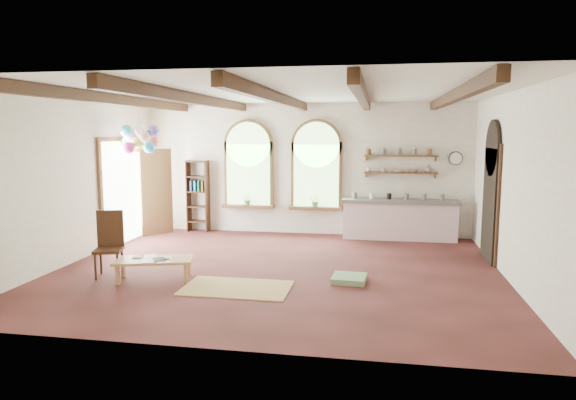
% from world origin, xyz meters
% --- Properties ---
extents(floor, '(8.00, 8.00, 0.00)m').
position_xyz_m(floor, '(0.00, 0.00, 0.00)').
color(floor, '#5B2526').
rests_on(floor, ground).
extents(ceiling_beams, '(6.20, 6.80, 0.18)m').
position_xyz_m(ceiling_beams, '(0.00, 0.00, 3.10)').
color(ceiling_beams, '#3B2012').
rests_on(ceiling_beams, ceiling).
extents(window_left, '(1.30, 0.28, 2.20)m').
position_xyz_m(window_left, '(-1.40, 3.43, 1.63)').
color(window_left, brown).
rests_on(window_left, floor).
extents(window_right, '(1.30, 0.28, 2.20)m').
position_xyz_m(window_right, '(0.30, 3.43, 1.63)').
color(window_right, brown).
rests_on(window_right, floor).
extents(left_doorway, '(0.10, 1.90, 2.50)m').
position_xyz_m(left_doorway, '(-3.95, 1.80, 1.15)').
color(left_doorway, brown).
rests_on(left_doorway, floor).
extents(right_doorway, '(0.10, 1.30, 2.40)m').
position_xyz_m(right_doorway, '(3.95, 1.50, 1.10)').
color(right_doorway, black).
rests_on(right_doorway, floor).
extents(kitchen_counter, '(2.68, 0.62, 0.94)m').
position_xyz_m(kitchen_counter, '(2.30, 3.20, 0.48)').
color(kitchen_counter, beige).
rests_on(kitchen_counter, floor).
extents(wall_shelf_lower, '(1.70, 0.24, 0.04)m').
position_xyz_m(wall_shelf_lower, '(2.30, 3.38, 1.55)').
color(wall_shelf_lower, brown).
rests_on(wall_shelf_lower, wall_back).
extents(wall_shelf_upper, '(1.70, 0.24, 0.04)m').
position_xyz_m(wall_shelf_upper, '(2.30, 3.38, 1.95)').
color(wall_shelf_upper, brown).
rests_on(wall_shelf_upper, wall_back).
extents(wall_clock, '(0.32, 0.04, 0.32)m').
position_xyz_m(wall_clock, '(3.55, 3.45, 1.90)').
color(wall_clock, black).
rests_on(wall_clock, wall_back).
extents(bookshelf, '(0.53, 0.32, 1.80)m').
position_xyz_m(bookshelf, '(-2.70, 3.32, 0.90)').
color(bookshelf, '#3B2012').
rests_on(bookshelf, floor).
extents(coffee_table, '(1.42, 0.93, 0.37)m').
position_xyz_m(coffee_table, '(-1.95, -0.98, 0.33)').
color(coffee_table, tan).
rests_on(coffee_table, floor).
extents(side_chair, '(0.56, 0.56, 1.15)m').
position_xyz_m(side_chair, '(-2.81, -0.91, 0.33)').
color(side_chair, '#3B2012').
rests_on(side_chair, floor).
extents(floor_mat, '(1.74, 1.08, 0.02)m').
position_xyz_m(floor_mat, '(-0.43, -1.19, 0.01)').
color(floor_mat, tan).
rests_on(floor_mat, floor).
extents(floor_cushion, '(0.59, 0.59, 0.10)m').
position_xyz_m(floor_cushion, '(1.34, -0.49, 0.05)').
color(floor_cushion, gray).
rests_on(floor_cushion, floor).
extents(water_jug_a, '(0.30, 0.30, 0.57)m').
position_xyz_m(water_jug_a, '(3.10, 3.20, 0.25)').
color(water_jug_a, '#5988BE').
rests_on(water_jug_a, floor).
extents(water_jug_b, '(0.31, 0.31, 0.61)m').
position_xyz_m(water_jug_b, '(3.30, 3.20, 0.26)').
color(water_jug_b, '#5988BE').
rests_on(water_jug_b, floor).
extents(balloon_cluster, '(0.99, 0.99, 1.16)m').
position_xyz_m(balloon_cluster, '(-3.40, 1.65, 2.35)').
color(balloon_cluster, silver).
rests_on(balloon_cluster, floor).
extents(table_book, '(0.20, 0.25, 0.02)m').
position_xyz_m(table_book, '(-2.33, -0.94, 0.38)').
color(table_book, olive).
rests_on(table_book, coffee_table).
extents(tablet, '(0.31, 0.34, 0.01)m').
position_xyz_m(tablet, '(-1.82, -1.03, 0.38)').
color(tablet, black).
rests_on(tablet, coffee_table).
extents(potted_plant_left, '(0.27, 0.23, 0.30)m').
position_xyz_m(potted_plant_left, '(-1.40, 3.32, 0.85)').
color(potted_plant_left, '#598C4C').
rests_on(potted_plant_left, window_left).
extents(potted_plant_right, '(0.27, 0.23, 0.30)m').
position_xyz_m(potted_plant_right, '(0.30, 3.32, 0.85)').
color(potted_plant_right, '#598C4C').
rests_on(potted_plant_right, window_right).
extents(shelf_cup_a, '(0.12, 0.10, 0.10)m').
position_xyz_m(shelf_cup_a, '(1.55, 3.38, 1.62)').
color(shelf_cup_a, white).
rests_on(shelf_cup_a, wall_shelf_lower).
extents(shelf_cup_b, '(0.10, 0.10, 0.09)m').
position_xyz_m(shelf_cup_b, '(1.90, 3.38, 1.62)').
color(shelf_cup_b, beige).
rests_on(shelf_cup_b, wall_shelf_lower).
extents(shelf_bowl_a, '(0.22, 0.22, 0.05)m').
position_xyz_m(shelf_bowl_a, '(2.25, 3.38, 1.60)').
color(shelf_bowl_a, beige).
rests_on(shelf_bowl_a, wall_shelf_lower).
extents(shelf_bowl_b, '(0.20, 0.20, 0.06)m').
position_xyz_m(shelf_bowl_b, '(2.60, 3.38, 1.60)').
color(shelf_bowl_b, '#8C664C').
rests_on(shelf_bowl_b, wall_shelf_lower).
extents(shelf_vase, '(0.18, 0.18, 0.19)m').
position_xyz_m(shelf_vase, '(2.95, 3.38, 1.67)').
color(shelf_vase, slate).
rests_on(shelf_vase, wall_shelf_lower).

